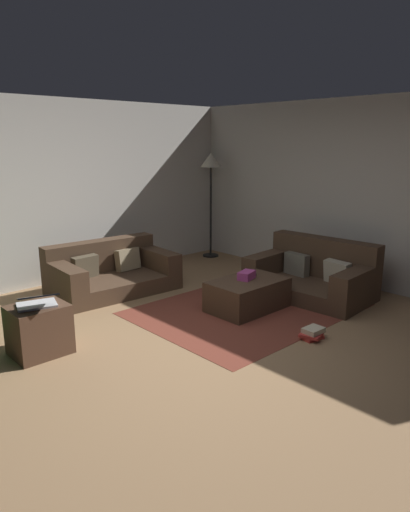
# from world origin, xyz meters

# --- Properties ---
(ground_plane) EXTENTS (6.40, 6.40, 0.00)m
(ground_plane) POSITION_xyz_m (0.00, 0.00, 0.00)
(ground_plane) COLOR #93704C
(rear_partition) EXTENTS (6.40, 0.12, 2.60)m
(rear_partition) POSITION_xyz_m (0.00, 3.14, 1.30)
(rear_partition) COLOR beige
(rear_partition) RESTS_ON ground_plane
(corner_partition) EXTENTS (0.12, 6.40, 2.60)m
(corner_partition) POSITION_xyz_m (3.14, 0.00, 1.30)
(corner_partition) COLOR beige
(corner_partition) RESTS_ON ground_plane
(couch_left) EXTENTS (1.69, 1.08, 0.66)m
(couch_left) POSITION_xyz_m (0.37, 2.25, 0.25)
(couch_left) COLOR #473323
(couch_left) RESTS_ON ground_plane
(couch_right) EXTENTS (1.06, 1.60, 0.74)m
(couch_right) POSITION_xyz_m (2.26, 0.21, 0.27)
(couch_right) COLOR #473323
(couch_right) RESTS_ON ground_plane
(ottoman) EXTENTS (0.95, 0.61, 0.37)m
(ottoman) POSITION_xyz_m (1.19, 0.43, 0.19)
(ottoman) COLOR #473323
(ottoman) RESTS_ON ground_plane
(gift_box) EXTENTS (0.27, 0.20, 0.10)m
(gift_box) POSITION_xyz_m (1.20, 0.47, 0.42)
(gift_box) COLOR #B23F8C
(gift_box) RESTS_ON ottoman
(tv_remote) EXTENTS (0.06, 0.16, 0.02)m
(tv_remote) POSITION_xyz_m (1.39, 0.57, 0.38)
(tv_remote) COLOR black
(tv_remote) RESTS_ON ottoman
(side_table) EXTENTS (0.52, 0.44, 0.49)m
(side_table) POSITION_xyz_m (-1.20, 0.98, 0.24)
(side_table) COLOR #4C3323
(side_table) RESTS_ON ground_plane
(laptop) EXTENTS (0.46, 0.50, 0.19)m
(laptop) POSITION_xyz_m (-1.22, 0.92, 0.55)
(laptop) COLOR silver
(laptop) RESTS_ON side_table
(book_stack) EXTENTS (0.26, 0.25, 0.12)m
(book_stack) POSITION_xyz_m (1.02, -0.63, 0.06)
(book_stack) COLOR #B7332D
(book_stack) RESTS_ON ground_plane
(corner_lamp) EXTENTS (0.36, 0.36, 1.82)m
(corner_lamp) POSITION_xyz_m (2.73, 2.71, 1.55)
(corner_lamp) COLOR black
(corner_lamp) RESTS_ON ground_plane
(area_rug) EXTENTS (2.60, 2.00, 0.01)m
(area_rug) POSITION_xyz_m (1.19, 0.43, 0.00)
(area_rug) COLOR brown
(area_rug) RESTS_ON ground_plane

